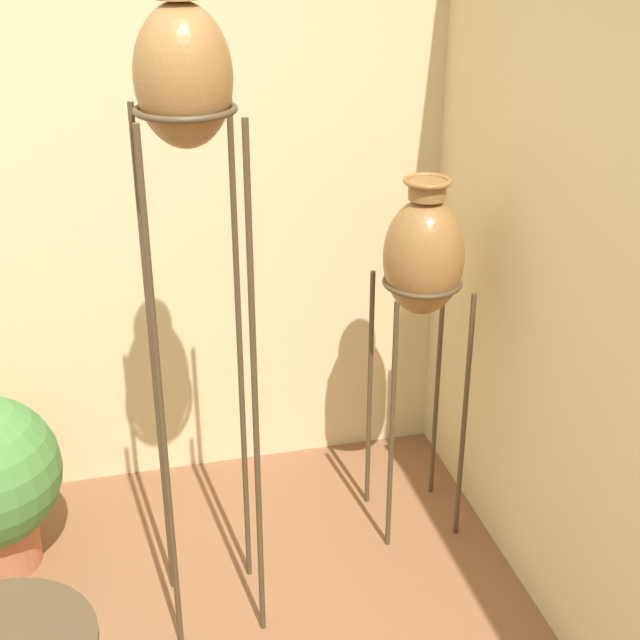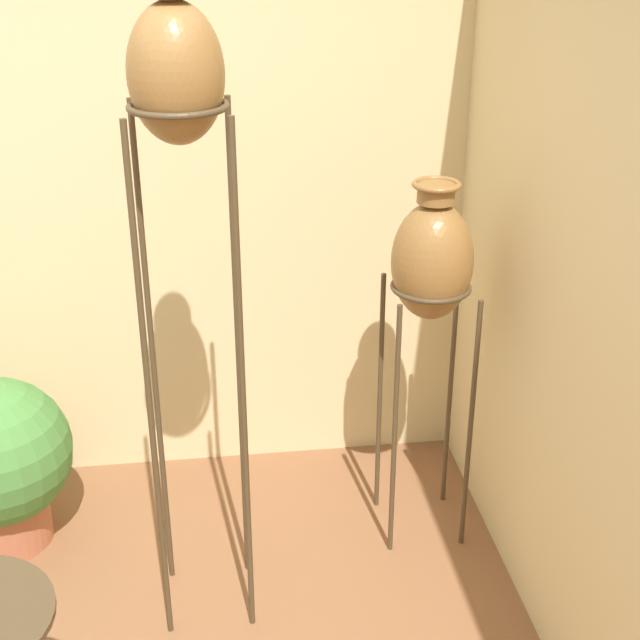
{
  "view_description": "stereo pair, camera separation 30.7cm",
  "coord_description": "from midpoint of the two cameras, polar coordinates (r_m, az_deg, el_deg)",
  "views": [
    {
      "loc": [
        0.37,
        -1.73,
        2.34
      ],
      "look_at": [
        1.03,
        0.98,
        1.04
      ],
      "focal_mm": 50.0,
      "sensor_mm": 36.0,
      "label": 1
    },
    {
      "loc": [
        0.67,
        -1.79,
        2.34
      ],
      "look_at": [
        1.03,
        0.98,
        1.04
      ],
      "focal_mm": 50.0,
      "sensor_mm": 36.0,
      "label": 2
    }
  ],
  "objects": [
    {
      "name": "vase_stand_medium",
      "position": [
        3.28,
        3.97,
        3.71
      ],
      "size": [
        0.31,
        0.31,
        1.47
      ],
      "color": "#473823",
      "rests_on": "ground_plane"
    },
    {
      "name": "wall_back",
      "position": [
        3.71,
        -21.5,
        7.79
      ],
      "size": [
        7.49,
        0.06,
        2.7
      ],
      "color": "beige",
      "rests_on": "ground_plane"
    },
    {
      "name": "vase_stand_tall",
      "position": [
        2.62,
        -12.08,
        13.43
      ],
      "size": [
        0.31,
        0.31,
        2.19
      ],
      "color": "#473823",
      "rests_on": "ground_plane"
    }
  ]
}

